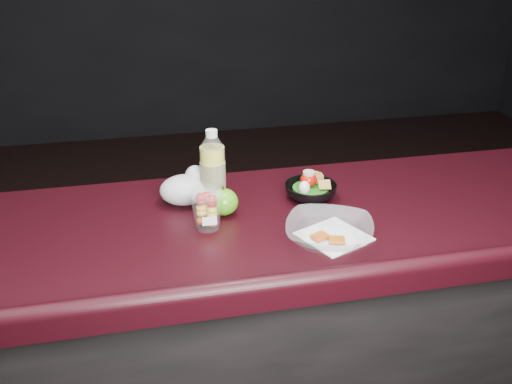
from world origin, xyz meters
TOP-DOWN VIEW (x-y plane):
  - counter at (0.00, 0.30)m, footprint 4.06×0.71m
  - lemonade_bottle at (-0.03, 0.44)m, footprint 0.08×0.08m
  - fruit_cup at (-0.07, 0.28)m, footprint 0.09×0.09m
  - green_apple at (-0.01, 0.36)m, footprint 0.09×0.09m
  - plastic_bag at (-0.11, 0.46)m, footprint 0.15×0.12m
  - snack_bowl at (0.27, 0.40)m, footprint 0.20×0.20m
  - takeout_bowl at (0.24, 0.14)m, footprint 0.30×0.30m
  - paper_napkin at (0.26, 0.16)m, footprint 0.21×0.21m

SIDE VIEW (x-z plane):
  - counter at x=0.00m, z-range 0.00..1.02m
  - paper_napkin at x=0.26m, z-range 1.02..1.02m
  - takeout_bowl at x=0.24m, z-range 1.02..1.08m
  - snack_bowl at x=0.27m, z-range 1.01..1.09m
  - green_apple at x=-0.01m, z-range 1.02..1.10m
  - plastic_bag at x=-0.11m, z-range 1.01..1.12m
  - fruit_cup at x=-0.07m, z-range 1.02..1.15m
  - lemonade_bottle at x=-0.03m, z-range 1.00..1.23m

